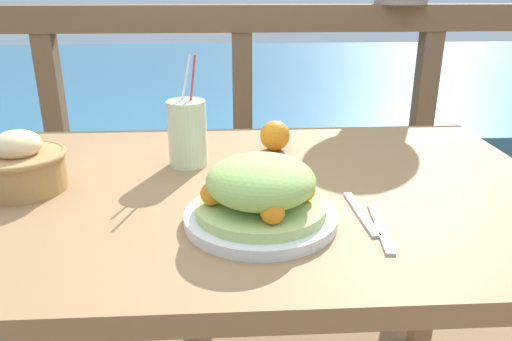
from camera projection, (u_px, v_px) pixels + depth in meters
name	position (u px, v px, depth m)	size (l,w,h in m)	color
patio_table	(255.00, 225.00, 1.07)	(1.25, 0.84, 0.75)	#997047
railing_fence	(242.00, 101.00, 1.83)	(2.80, 0.08, 1.07)	brown
sea_backdrop	(234.00, 95.00, 4.35)	(12.00, 4.00, 0.41)	teal
salad_plate	(259.00, 195.00, 0.86)	(0.27, 0.27, 0.12)	silver
drink_glass	(187.00, 133.00, 1.13)	(0.09, 0.09, 0.25)	beige
bread_basket	(21.00, 166.00, 1.00)	(0.18, 0.18, 0.12)	#AD7F47
fork	(361.00, 213.00, 0.91)	(0.02, 0.18, 0.00)	silver
knife	(381.00, 227.00, 0.86)	(0.04, 0.18, 0.00)	silver
orange_near_basket	(275.00, 136.00, 1.24)	(0.07, 0.07, 0.07)	orange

